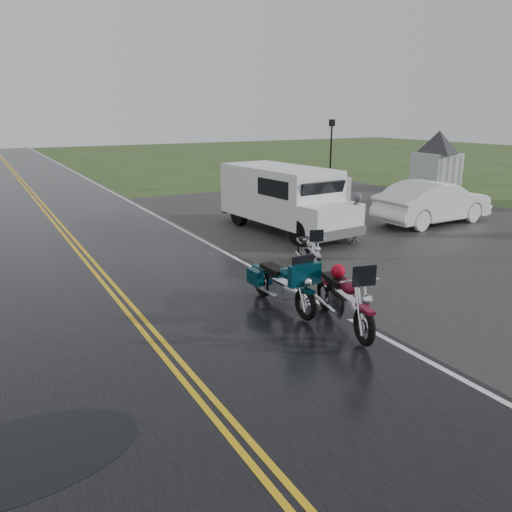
{
  "coord_description": "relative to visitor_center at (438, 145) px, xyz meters",
  "views": [
    {
      "loc": [
        -2.56,
        -7.5,
        4.14
      ],
      "look_at": [
        2.8,
        2.0,
        1.0
      ],
      "focal_mm": 35.0,
      "sensor_mm": 36.0,
      "label": 1
    }
  ],
  "objects": [
    {
      "name": "parking_pad",
      "position": [
        -9.0,
        -7.0,
        -2.38
      ],
      "size": [
        14.0,
        24.0,
        0.03
      ],
      "primitive_type": "cube",
      "color": "black",
      "rests_on": "ground"
    },
    {
      "name": "ground",
      "position": [
        -20.0,
        -12.0,
        -2.4
      ],
      "size": [
        120.0,
        120.0,
        0.0
      ],
      "primitive_type": "plane",
      "color": "#2D471E",
      "rests_on": "ground"
    },
    {
      "name": "sedan_white",
      "position": [
        -7.35,
        -6.37,
        -1.59
      ],
      "size": [
        5.0,
        1.9,
        1.63
      ],
      "primitive_type": "imported",
      "rotation": [
        0.0,
        0.0,
        1.61
      ],
      "color": "white",
      "rests_on": "ground"
    },
    {
      "name": "motorcycle_teal",
      "position": [
        -17.05,
        -11.77,
        -1.72
      ],
      "size": [
        0.87,
        2.31,
        1.35
      ],
      "primitive_type": null,
      "rotation": [
        0.0,
        0.0,
        0.02
      ],
      "color": "#052E3A",
      "rests_on": "ground"
    },
    {
      "name": "lamp_post_far_right",
      "position": [
        -5.4,
        2.6,
        -0.48
      ],
      "size": [
        0.33,
        0.33,
        3.84
      ],
      "primitive_type": null,
      "color": "black",
      "rests_on": "ground"
    },
    {
      "name": "person_at_van",
      "position": [
        -12.0,
        -7.28,
        -1.57
      ],
      "size": [
        0.72,
        0.68,
        1.65
      ],
      "primitive_type": "imported",
      "rotation": [
        0.0,
        0.0,
        3.81
      ],
      "color": "#515257",
      "rests_on": "ground"
    },
    {
      "name": "motorcycle_red",
      "position": [
        -16.78,
        -13.24,
        -1.67
      ],
      "size": [
        1.5,
        2.62,
        1.46
      ],
      "primitive_type": null,
      "rotation": [
        0.0,
        0.0,
        -0.26
      ],
      "color": "maroon",
      "rests_on": "ground"
    },
    {
      "name": "van_white",
      "position": [
        -13.7,
        -6.65,
        -1.23
      ],
      "size": [
        2.72,
        6.12,
        2.34
      ],
      "primitive_type": null,
      "rotation": [
        0.0,
        0.0,
        0.08
      ],
      "color": "white",
      "rests_on": "ground"
    },
    {
      "name": "motorcycle_silver",
      "position": [
        -15.15,
        -9.56,
        -1.8
      ],
      "size": [
        1.37,
        2.14,
        1.19
      ],
      "primitive_type": null,
      "rotation": [
        0.0,
        0.0,
        -0.34
      ],
      "color": "#A5A8AC",
      "rests_on": "ground"
    },
    {
      "name": "road",
      "position": [
        -20.0,
        -2.0,
        -2.38
      ],
      "size": [
        8.0,
        100.0,
        0.04
      ],
      "primitive_type": "cube",
      "color": "black",
      "rests_on": "ground"
    },
    {
      "name": "visitor_center",
      "position": [
        0.0,
        0.0,
        0.0
      ],
      "size": [
        16.0,
        10.0,
        4.8
      ],
      "primitive_type": null,
      "color": "#A8AAAD",
      "rests_on": "ground"
    }
  ]
}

